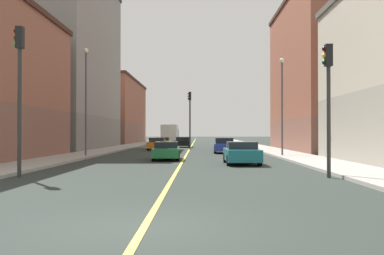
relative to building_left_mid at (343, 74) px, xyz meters
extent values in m
plane|color=#28302C|center=(-15.67, -35.42, -7.76)|extent=(400.00, 400.00, 0.00)
cube|color=#9E9B93|center=(-7.34, 13.58, -7.68)|extent=(3.15, 168.00, 0.15)
cube|color=#9E9B93|center=(-24.01, 13.58, -7.68)|extent=(3.15, 168.00, 0.15)
cube|color=#E5D14C|center=(-15.67, 13.58, -7.75)|extent=(0.16, 154.00, 0.01)
cube|color=brown|center=(0.00, 0.00, -6.15)|extent=(11.53, 19.44, 3.22)
cube|color=#93513D|center=(0.00, 0.00, 1.40)|extent=(11.53, 19.44, 11.89)
cube|color=#42241B|center=(0.00, 0.00, 7.54)|extent=(11.83, 19.74, 0.40)
cube|color=slate|center=(-31.35, 5.17, -5.93)|extent=(11.53, 21.56, 3.66)
cube|color=gray|center=(-31.35, 5.17, 4.08)|extent=(11.53, 21.56, 16.36)
cube|color=brown|center=(-31.35, 31.81, -6.04)|extent=(11.53, 24.58, 3.43)
cube|color=#93513D|center=(-31.35, 31.81, -0.70)|extent=(11.53, 24.58, 7.26)
cube|color=#42241B|center=(-31.35, 31.81, 3.13)|extent=(11.83, 24.88, 0.40)
cylinder|color=#2D2D2D|center=(-9.32, -26.15, -5.48)|extent=(0.16, 0.16, 4.56)
cube|color=black|center=(-9.32, -26.15, -2.75)|extent=(0.28, 0.32, 0.90)
sphere|color=#320404|center=(-9.48, -26.15, -2.48)|extent=(0.20, 0.20, 0.20)
sphere|color=orange|center=(-9.48, -26.15, -2.76)|extent=(0.20, 0.20, 0.20)
sphere|color=black|center=(-9.48, -26.15, -3.04)|extent=(0.20, 0.20, 0.20)
cylinder|color=#2D2D2D|center=(-22.03, -26.15, -5.09)|extent=(0.16, 0.16, 5.33)
cube|color=black|center=(-22.03, -26.15, -1.98)|extent=(0.28, 0.32, 0.90)
sphere|color=#320404|center=(-22.19, -26.15, -1.71)|extent=(0.20, 0.20, 0.20)
sphere|color=#352204|center=(-22.19, -26.15, -1.99)|extent=(0.20, 0.20, 0.20)
sphere|color=green|center=(-22.19, -26.15, -2.27)|extent=(0.20, 0.20, 0.20)
cylinder|color=#2D2D2D|center=(-15.61, 3.12, -5.06)|extent=(0.16, 0.16, 5.40)
cube|color=black|center=(-15.61, 3.12, -1.91)|extent=(0.28, 0.32, 0.90)
sphere|color=red|center=(-15.77, 3.12, -1.64)|extent=(0.20, 0.20, 0.20)
sphere|color=#352204|center=(-15.77, 3.12, -1.92)|extent=(0.20, 0.20, 0.20)
sphere|color=black|center=(-15.77, 3.12, -2.20)|extent=(0.20, 0.20, 0.20)
cylinder|color=#4C4C51|center=(-8.32, -11.15, -4.10)|extent=(0.14, 0.14, 7.03)
sphere|color=#EAEACC|center=(-8.32, -11.15, -0.43)|extent=(0.36, 0.36, 0.36)
cylinder|color=#4C4C51|center=(-23.03, -11.98, -3.78)|extent=(0.14, 0.14, 7.66)
sphere|color=#EAEACC|center=(-23.03, -11.98, 0.20)|extent=(0.36, 0.36, 0.36)
cube|color=#1E6B38|center=(-16.83, -14.55, -7.24)|extent=(1.90, 4.54, 0.59)
cube|color=black|center=(-16.84, -14.48, -6.74)|extent=(1.61, 2.29, 0.41)
cylinder|color=black|center=(-17.67, -13.19, -7.44)|extent=(0.24, 0.65, 0.64)
cylinder|color=black|center=(-16.10, -13.13, -7.44)|extent=(0.24, 0.65, 0.64)
cylinder|color=black|center=(-17.57, -15.97, -7.44)|extent=(0.24, 0.65, 0.64)
cylinder|color=black|center=(-15.99, -15.91, -7.44)|extent=(0.24, 0.65, 0.64)
cube|color=#196670|center=(-12.13, -18.56, -7.20)|extent=(1.92, 4.32, 0.68)
cube|color=black|center=(-12.13, -18.64, -6.66)|extent=(1.67, 1.93, 0.42)
cylinder|color=black|center=(-13.00, -17.24, -7.44)|extent=(0.23, 0.64, 0.64)
cylinder|color=black|center=(-11.29, -17.22, -7.44)|extent=(0.23, 0.64, 0.64)
cylinder|color=black|center=(-12.97, -19.91, -7.44)|extent=(0.23, 0.64, 0.64)
cylinder|color=black|center=(-11.26, -19.89, -7.44)|extent=(0.23, 0.64, 0.64)
cube|color=#23389E|center=(-12.32, -4.69, -7.22)|extent=(1.99, 4.27, 0.65)
cube|color=black|center=(-12.31, -4.51, -6.64)|extent=(1.67, 1.89, 0.51)
cylinder|color=black|center=(-13.09, -3.36, -7.44)|extent=(0.25, 0.65, 0.64)
cylinder|color=black|center=(-11.44, -3.42, -7.44)|extent=(0.25, 0.65, 0.64)
cylinder|color=black|center=(-13.20, -5.96, -7.44)|extent=(0.25, 0.65, 0.64)
cylinder|color=black|center=(-11.54, -6.02, -7.44)|extent=(0.25, 0.65, 0.64)
cube|color=gold|center=(-19.41, 13.25, -7.25)|extent=(1.92, 4.15, 0.58)
cube|color=black|center=(-19.41, 13.19, -6.74)|extent=(1.67, 2.00, 0.45)
cylinder|color=black|center=(-20.28, 14.52, -7.44)|extent=(0.23, 0.64, 0.64)
cylinder|color=black|center=(-18.57, 14.55, -7.44)|extent=(0.23, 0.64, 0.64)
cylinder|color=black|center=(-20.25, 11.96, -7.44)|extent=(0.23, 0.64, 0.64)
cylinder|color=black|center=(-18.54, 11.99, -7.44)|extent=(0.23, 0.64, 0.64)
cube|color=black|center=(-16.68, 11.19, -7.22)|extent=(1.88, 4.58, 0.64)
cube|color=black|center=(-16.68, 11.22, -6.68)|extent=(1.64, 1.98, 0.45)
cylinder|color=black|center=(-17.53, 12.61, -7.44)|extent=(0.22, 0.64, 0.64)
cylinder|color=black|center=(-15.83, 12.60, -7.44)|extent=(0.22, 0.64, 0.64)
cylinder|color=black|center=(-17.54, 9.77, -7.44)|extent=(0.22, 0.64, 0.64)
cylinder|color=black|center=(-15.84, 9.76, -7.44)|extent=(0.22, 0.64, 0.64)
cube|color=orange|center=(-19.12, 2.25, -7.22)|extent=(1.79, 4.21, 0.65)
cube|color=black|center=(-19.12, 2.39, -6.67)|extent=(1.56, 2.06, 0.45)
cylinder|color=black|center=(-19.92, 3.56, -7.44)|extent=(0.22, 0.64, 0.64)
cylinder|color=black|center=(-18.31, 3.55, -7.44)|extent=(0.22, 0.64, 0.64)
cylinder|color=black|center=(-19.93, 0.95, -7.44)|extent=(0.22, 0.64, 0.64)
cylinder|color=black|center=(-18.33, 0.95, -7.44)|extent=(0.22, 0.64, 0.64)
cube|color=navy|center=(-19.25, 27.66, -6.35)|extent=(2.41, 2.10, 2.12)
cube|color=silver|center=(-19.25, 23.68, -5.99)|extent=(2.41, 4.96, 2.64)
cylinder|color=black|center=(-20.36, 27.29, -7.31)|extent=(0.30, 0.90, 0.90)
cylinder|color=black|center=(-18.15, 27.29, -7.31)|extent=(0.30, 0.90, 0.90)
cylinder|color=black|center=(-20.36, 22.63, -7.31)|extent=(0.30, 0.90, 0.90)
cylinder|color=black|center=(-18.15, 22.63, -7.31)|extent=(0.30, 0.90, 0.90)
camera|label=1|loc=(-14.61, -43.76, -5.93)|focal=40.24mm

